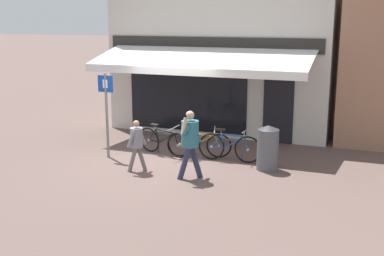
% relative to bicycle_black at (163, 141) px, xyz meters
% --- Properties ---
extents(ground_plane, '(160.00, 160.00, 0.00)m').
position_rel_bicycle_black_xyz_m(ground_plane, '(0.10, -0.66, -0.38)').
color(ground_plane, brown).
extents(shop_front, '(7.16, 4.98, 5.11)m').
position_rel_bicycle_black_xyz_m(shop_front, '(0.53, 3.92, 2.17)').
color(shop_front, beige).
rests_on(shop_front, ground_plane).
extents(bike_rack_rail, '(2.52, 0.04, 0.57)m').
position_rel_bicycle_black_xyz_m(bike_rack_rail, '(0.98, 0.19, 0.07)').
color(bike_rack_rail, '#47494F').
rests_on(bike_rack_rail, ground_plane).
extents(bicycle_black, '(1.72, 0.68, 0.87)m').
position_rel_bicycle_black_xyz_m(bicycle_black, '(0.00, 0.00, 0.00)').
color(bicycle_black, black).
rests_on(bicycle_black, ground_plane).
extents(bicycle_orange, '(1.72, 0.62, 0.84)m').
position_rel_bicycle_black_xyz_m(bicycle_orange, '(1.01, 0.10, -0.01)').
color(bicycle_orange, black).
rests_on(bicycle_orange, ground_plane).
extents(bicycle_blue, '(1.70, 0.52, 0.86)m').
position_rel_bicycle_black_xyz_m(bicycle_blue, '(1.87, 0.08, 0.00)').
color(bicycle_blue, black).
rests_on(bicycle_blue, ground_plane).
extents(pedestrian_adult, '(0.55, 0.74, 1.64)m').
position_rel_bicycle_black_xyz_m(pedestrian_adult, '(1.41, -1.58, 0.60)').
color(pedestrian_adult, '#282D47').
rests_on(pedestrian_adult, ground_plane).
extents(pedestrian_child, '(0.44, 0.54, 1.30)m').
position_rel_bicycle_black_xyz_m(pedestrian_child, '(-0.00, -1.55, 0.39)').
color(pedestrian_child, slate).
rests_on(pedestrian_child, ground_plane).
extents(litter_bin, '(0.55, 0.55, 1.13)m').
position_rel_bicycle_black_xyz_m(litter_bin, '(2.96, -0.26, 0.19)').
color(litter_bin, '#515459').
rests_on(litter_bin, ground_plane).
extents(parking_sign, '(0.44, 0.07, 2.29)m').
position_rel_bicycle_black_xyz_m(parking_sign, '(-1.30, -0.74, 1.03)').
color(parking_sign, slate).
rests_on(parking_sign, ground_plane).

